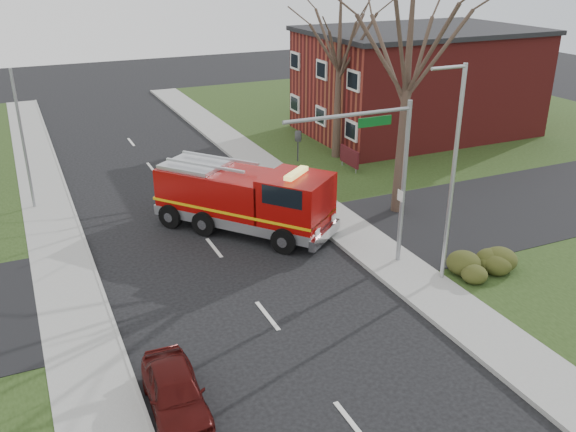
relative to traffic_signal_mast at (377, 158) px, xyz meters
name	(u,v)px	position (x,y,z in m)	size (l,w,h in m)	color
ground	(267,316)	(-5.21, -1.50, -4.71)	(120.00, 120.00, 0.00)	black
sidewalk_right	(413,278)	(0.99, -1.50, -4.63)	(2.40, 80.00, 0.15)	gray
sidewalk_left	(86,359)	(-11.41, -1.50, -4.63)	(2.40, 80.00, 0.15)	gray
brick_building	(417,82)	(13.79, 16.50, -1.05)	(15.40, 10.40, 7.25)	maroon
health_center_sign	(349,157)	(5.29, 11.00, -3.83)	(0.12, 2.00, 1.40)	#461016
hedge_corner	(488,264)	(3.79, -2.50, -4.13)	(2.80, 2.00, 0.90)	#323A15
bare_tree_near	(408,60)	(4.29, 4.50, 2.71)	(6.00, 6.00, 12.00)	#3D2D24
bare_tree_far	(339,53)	(5.79, 13.50, 1.78)	(5.25, 5.25, 10.50)	#3D2D24
traffic_signal_mast	(377,158)	(0.00, 0.00, 0.00)	(5.29, 0.18, 6.80)	gray
streetlight_pole	(452,171)	(1.93, -2.00, -0.16)	(1.48, 0.16, 8.40)	#B7BABF
utility_pole_far	(23,142)	(-12.01, 12.50, -1.21)	(0.14, 0.14, 7.00)	gray
fire_engine	(246,200)	(-3.23, 5.70, -3.23)	(7.21, 8.06, 3.27)	#8E0806
parked_car_maroon	(175,391)	(-9.41, -4.90, -4.07)	(1.49, 3.71, 1.27)	#3D0B09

